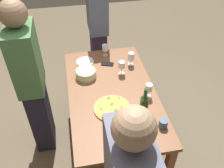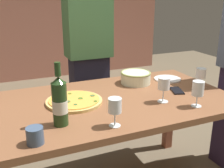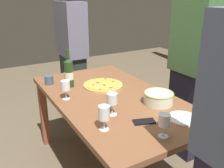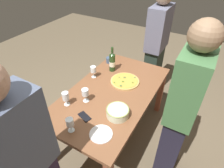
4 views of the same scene
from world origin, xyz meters
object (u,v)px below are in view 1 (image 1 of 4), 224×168
Objects in this scene: wine_glass_far_left at (105,48)px; cell_phone at (107,64)px; dining_table at (112,98)px; side_plate at (85,62)px; wine_glass_far_right at (149,88)px; person_guest_left at (98,27)px; cup_amber at (163,123)px; wine_glass_near_pizza at (122,65)px; wine_glass_by_bottle at (131,57)px; pizza at (112,108)px; person_guest_right at (32,83)px; wine_bottle at (144,106)px; serving_bowl at (86,73)px.

cell_phone is (-0.19, 0.01, -0.10)m from wine_glass_far_left.
side_plate is at bearing 20.74° from dining_table.
side_plate is at bearing 38.49° from wine_glass_far_right.
cup_amber is at bearing 12.45° from person_guest_left.
wine_glass_near_pizza is at bearing 23.72° from wine_glass_far_right.
wine_glass_near_pizza is 0.21m from wine_glass_by_bottle.
wine_glass_by_bottle is at bearing -27.65° from pizza.
pizza is 1.41m from person_guest_left.
person_guest_right is (-0.32, 1.09, 0.04)m from wine_glass_by_bottle.
side_plate is (0.96, 0.44, -0.13)m from wine_bottle.
cell_phone is at bearing 79.11° from wine_glass_by_bottle.
serving_bowl is 1.44× the size of wine_glass_near_pizza.
wine_bottle is at bearing 153.56° from wine_glass_far_right.
pizza is 0.20× the size of person_guest_right.
side_plate reaches higher than dining_table.
person_guest_left is at bearing -2.77° from pizza.
wine_glass_by_bottle is at bearing -82.38° from cell_phone.
wine_glass_near_pizza reaches higher than wine_glass_far_right.
wine_glass_by_bottle reaches higher than serving_bowl.
wine_bottle reaches higher than wine_glass_near_pizza.
wine_glass_far_left reaches higher than pizza.
wine_glass_far_left is 0.30m from side_plate.
wine_bottle is at bearing -175.18° from wine_glass_near_pizza.
dining_table is 0.39m from wine_glass_near_pizza.
side_plate is at bearing 27.50° from cup_amber.
serving_bowl is 1.09× the size of side_plate.
dining_table is 0.66m from cup_amber.
wine_glass_by_bottle reaches higher than cell_phone.
wine_glass_far_right is at bearing -134.75° from cell_phone.
wine_bottle reaches higher than cell_phone.
wine_glass_by_bottle reaches higher than dining_table.
pizza is at bearing 105.44° from wine_glass_far_right.
cup_amber is (-0.84, -0.60, -0.01)m from serving_bowl.
wine_bottle is at bearing 173.98° from wine_glass_by_bottle.
serving_bowl is (0.30, 0.24, 0.14)m from dining_table.
wine_glass_by_bottle is 0.09× the size of person_guest_left.
wine_glass_near_pizza is 0.75× the size of side_plate.
wine_glass_by_bottle is (0.67, -0.35, 0.10)m from pizza.
person_guest_right reaches higher than cell_phone.
person_guest_right is at bearing 109.51° from serving_bowl.
wine_glass_near_pizza reaches higher than cell_phone.
wine_glass_near_pizza is at bearing -128.95° from cell_phone.
side_plate is (0.28, -0.02, -0.04)m from serving_bowl.
person_guest_right is at bearing 60.67° from cup_amber.
person_guest_right reaches higher than dining_table.
wine_bottle is 0.67m from wine_glass_near_pizza.
wine_bottle is 1.08m from wine_glass_far_left.
pizza is 0.93m from wine_glass_far_left.
dining_table is at bearing 144.55° from wine_glass_by_bottle.
person_guest_right is at bearing 100.60° from wine_glass_near_pizza.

